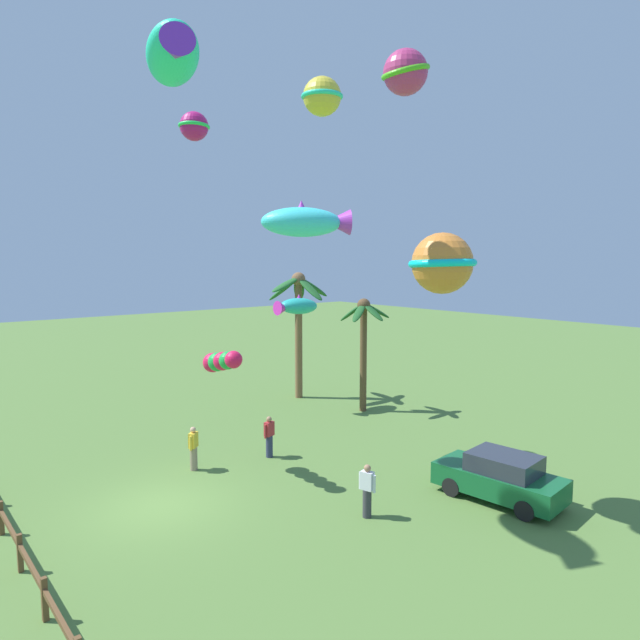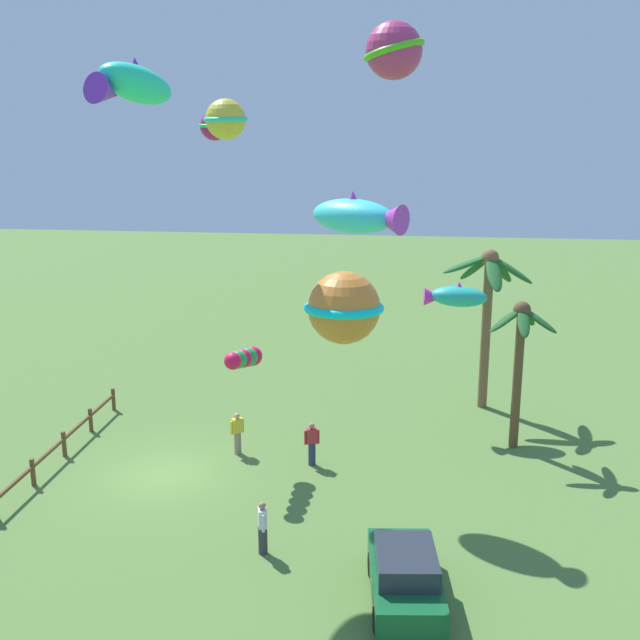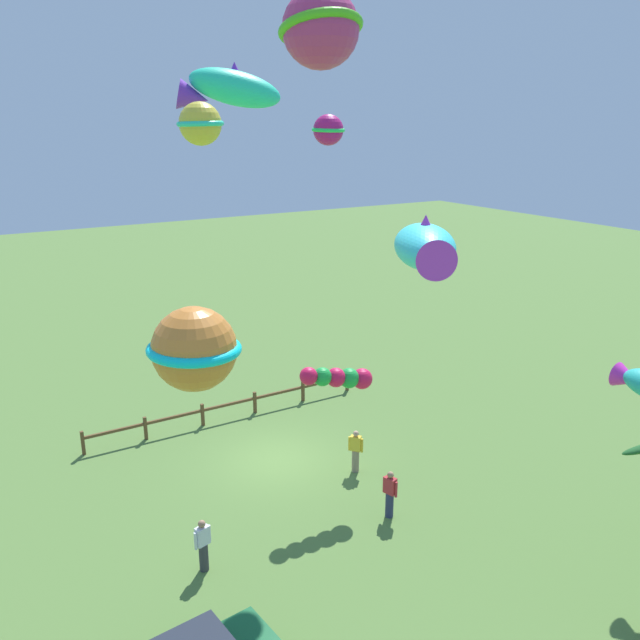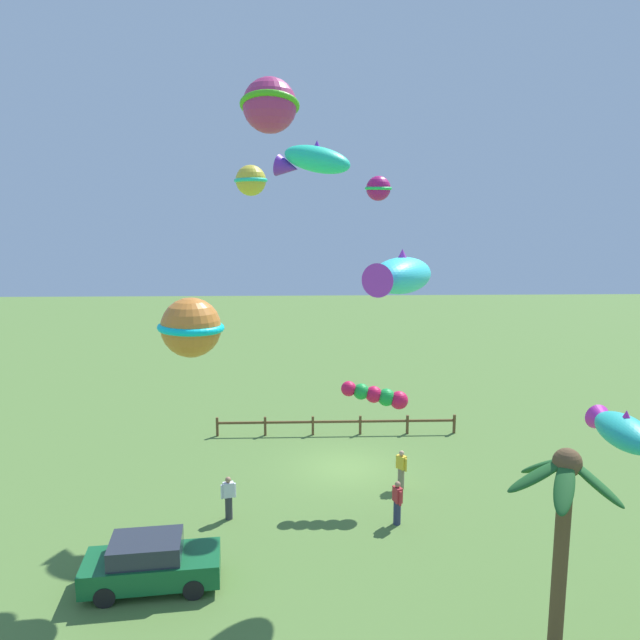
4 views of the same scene
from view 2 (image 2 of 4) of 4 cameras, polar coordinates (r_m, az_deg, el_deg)
ground_plane at (r=27.85m, az=-11.43°, el=-11.15°), size 120.00×120.00×0.00m
palm_tree_0 at (r=29.04m, az=14.55°, el=-1.67°), size 2.57×2.60×5.64m
palm_tree_1 at (r=32.78m, az=12.32°, el=2.15°), size 3.28×3.84×6.86m
rail_fence at (r=29.03m, az=-19.40°, el=-9.36°), size 11.97×0.12×0.95m
parked_car_0 at (r=20.67m, az=6.30°, el=-18.25°), size 4.06×2.12×1.51m
spectator_0 at (r=27.73m, az=-0.60°, el=-9.12°), size 0.33×0.53×1.59m
spectator_1 at (r=28.78m, az=-6.12°, el=-8.30°), size 0.42×0.44×1.59m
spectator_2 at (r=22.54m, az=-4.26°, el=-15.03°), size 0.53×0.33×1.59m
kite_tube_0 at (r=26.55m, az=-5.61°, el=-2.82°), size 2.53×0.89×1.04m
kite_ball_1 at (r=19.13m, az=1.78°, el=0.91°), size 2.13×2.12×1.82m
kite_fish_2 at (r=23.87m, az=-13.73°, el=16.56°), size 3.42×2.33×1.58m
kite_fish_3 at (r=25.09m, az=2.80°, el=7.69°), size 2.90×3.56×1.38m
kite_fish_4 at (r=30.94m, az=9.95°, el=1.74°), size 1.22×2.54×1.05m
kite_ball_5 at (r=21.12m, az=5.48°, el=19.21°), size 1.70×1.69×1.48m
kite_ball_6 at (r=25.60m, az=-7.82°, el=14.01°), size 1.15×1.15×0.91m
kite_ball_7 at (r=20.77m, az=-6.99°, el=14.51°), size 1.61×1.61×1.05m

